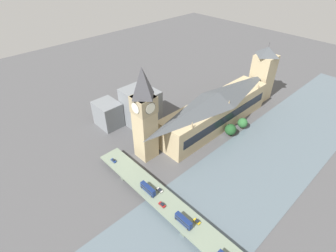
{
  "coord_description": "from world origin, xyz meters",
  "views": [
    {
      "loc": [
        -88.76,
        143.99,
        128.4
      ],
      "look_at": [
        18.97,
        41.94,
        21.41
      ],
      "focal_mm": 28.0,
      "sensor_mm": 36.0,
      "label": 1
    }
  ],
  "objects_px": {
    "car_southbound_mid": "(113,161)",
    "victoria_tower": "(263,74)",
    "car_northbound_tail": "(197,221)",
    "clock_tower": "(144,113)",
    "double_decker_bus_mid": "(148,189)",
    "car_southbound_extra": "(162,205)",
    "car_southbound_lead": "(160,190)",
    "road_bridge": "(190,224)",
    "double_decker_bus_rear": "(184,221)",
    "parliament_hall": "(216,109)"
  },
  "relations": [
    {
      "from": "car_southbound_mid",
      "to": "victoria_tower",
      "type": "bearing_deg",
      "value": -95.89
    },
    {
      "from": "car_northbound_tail",
      "to": "car_southbound_mid",
      "type": "height_order",
      "value": "car_northbound_tail"
    },
    {
      "from": "clock_tower",
      "to": "double_decker_bus_mid",
      "type": "distance_m",
      "value": 47.81
    },
    {
      "from": "car_northbound_tail",
      "to": "car_southbound_mid",
      "type": "distance_m",
      "value": 70.24
    },
    {
      "from": "car_southbound_mid",
      "to": "car_southbound_extra",
      "type": "relative_size",
      "value": 1.03
    },
    {
      "from": "double_decker_bus_mid",
      "to": "car_southbound_lead",
      "type": "height_order",
      "value": "double_decker_bus_mid"
    },
    {
      "from": "clock_tower",
      "to": "road_bridge",
      "type": "distance_m",
      "value": 73.05
    },
    {
      "from": "double_decker_bus_mid",
      "to": "car_southbound_extra",
      "type": "bearing_deg",
      "value": 177.3
    },
    {
      "from": "double_decker_bus_rear",
      "to": "car_southbound_extra",
      "type": "relative_size",
      "value": 2.42
    },
    {
      "from": "double_decker_bus_mid",
      "to": "car_northbound_tail",
      "type": "relative_size",
      "value": 2.79
    },
    {
      "from": "double_decker_bus_rear",
      "to": "car_northbound_tail",
      "type": "height_order",
      "value": "double_decker_bus_rear"
    },
    {
      "from": "double_decker_bus_mid",
      "to": "parliament_hall",
      "type": "bearing_deg",
      "value": -77.4
    },
    {
      "from": "clock_tower",
      "to": "victoria_tower",
      "type": "relative_size",
      "value": 1.24
    },
    {
      "from": "road_bridge",
      "to": "car_southbound_mid",
      "type": "relative_size",
      "value": 33.95
    },
    {
      "from": "parliament_hall",
      "to": "clock_tower",
      "type": "bearing_deg",
      "value": 80.8
    },
    {
      "from": "parliament_hall",
      "to": "double_decker_bus_rear",
      "type": "relative_size",
      "value": 10.15
    },
    {
      "from": "double_decker_bus_rear",
      "to": "clock_tower",
      "type": "bearing_deg",
      "value": -22.02
    },
    {
      "from": "parliament_hall",
      "to": "road_bridge",
      "type": "bearing_deg",
      "value": 120.87
    },
    {
      "from": "victoria_tower",
      "to": "clock_tower",
      "type": "bearing_deg",
      "value": 85.48
    },
    {
      "from": "car_northbound_tail",
      "to": "road_bridge",
      "type": "bearing_deg",
      "value": 56.29
    },
    {
      "from": "car_southbound_mid",
      "to": "car_northbound_tail",
      "type": "bearing_deg",
      "value": -175.3
    },
    {
      "from": "parliament_hall",
      "to": "clock_tower",
      "type": "height_order",
      "value": "clock_tower"
    },
    {
      "from": "car_southbound_extra",
      "to": "car_northbound_tail",
      "type": "bearing_deg",
      "value": -163.34
    },
    {
      "from": "car_northbound_tail",
      "to": "car_southbound_lead",
      "type": "height_order",
      "value": "car_northbound_tail"
    },
    {
      "from": "car_northbound_tail",
      "to": "double_decker_bus_rear",
      "type": "bearing_deg",
      "value": 52.9
    },
    {
      "from": "car_northbound_tail",
      "to": "car_southbound_extra",
      "type": "xyz_separation_m",
      "value": [
        20.69,
        6.19,
        -0.01
      ]
    },
    {
      "from": "car_northbound_tail",
      "to": "double_decker_bus_mid",
      "type": "bearing_deg",
      "value": 9.36
    },
    {
      "from": "victoria_tower",
      "to": "double_decker_bus_mid",
      "type": "xyz_separation_m",
      "value": [
        -20.0,
        156.9,
        -17.63
      ]
    },
    {
      "from": "victoria_tower",
      "to": "double_decker_bus_rear",
      "type": "height_order",
      "value": "victoria_tower"
    },
    {
      "from": "double_decker_bus_mid",
      "to": "car_southbound_mid",
      "type": "xyz_separation_m",
      "value": [
        36.22,
        0.19,
        -1.94
      ]
    },
    {
      "from": "clock_tower",
      "to": "car_northbound_tail",
      "type": "height_order",
      "value": "clock_tower"
    },
    {
      "from": "victoria_tower",
      "to": "car_northbound_tail",
      "type": "relative_size",
      "value": 13.41
    },
    {
      "from": "car_southbound_extra",
      "to": "double_decker_bus_rear",
      "type": "bearing_deg",
      "value": -178.61
    },
    {
      "from": "parliament_hall",
      "to": "car_southbound_extra",
      "type": "height_order",
      "value": "parliament_hall"
    },
    {
      "from": "road_bridge",
      "to": "double_decker_bus_rear",
      "type": "xyz_separation_m",
      "value": [
        2.42,
        2.86,
        3.66
      ]
    },
    {
      "from": "clock_tower",
      "to": "car_northbound_tail",
      "type": "bearing_deg",
      "value": 163.99
    },
    {
      "from": "parliament_hall",
      "to": "victoria_tower",
      "type": "height_order",
      "value": "victoria_tower"
    },
    {
      "from": "victoria_tower",
      "to": "double_decker_bus_rear",
      "type": "xyz_separation_m",
      "value": [
        -49.41,
        157.12,
        -17.57
      ]
    },
    {
      "from": "road_bridge",
      "to": "double_decker_bus_rear",
      "type": "relative_size",
      "value": 14.42
    },
    {
      "from": "double_decker_bus_mid",
      "to": "car_southbound_mid",
      "type": "height_order",
      "value": "double_decker_bus_mid"
    },
    {
      "from": "victoria_tower",
      "to": "car_northbound_tail",
      "type": "xyz_separation_m",
      "value": [
        -53.79,
        151.33,
        -19.55
      ]
    },
    {
      "from": "double_decker_bus_rear",
      "to": "car_southbound_lead",
      "type": "relative_size",
      "value": 2.54
    },
    {
      "from": "parliament_hall",
      "to": "double_decker_bus_mid",
      "type": "distance_m",
      "value": 91.77
    },
    {
      "from": "parliament_hall",
      "to": "double_decker_bus_rear",
      "type": "xyz_separation_m",
      "value": [
        -49.35,
        89.48,
        -7.5
      ]
    },
    {
      "from": "clock_tower",
      "to": "road_bridge",
      "type": "xyz_separation_m",
      "value": [
        -62.34,
        21.38,
        -31.5
      ]
    },
    {
      "from": "victoria_tower",
      "to": "car_southbound_extra",
      "type": "xyz_separation_m",
      "value": [
        -33.1,
        157.52,
        -19.56
      ]
    },
    {
      "from": "victoria_tower",
      "to": "car_southbound_lead",
      "type": "xyz_separation_m",
      "value": [
        -24.37,
        151.44,
        -19.59
      ]
    },
    {
      "from": "double_decker_bus_mid",
      "to": "car_northbound_tail",
      "type": "distance_m",
      "value": 34.3
    },
    {
      "from": "road_bridge",
      "to": "car_northbound_tail",
      "type": "relative_size",
      "value": 38.14
    },
    {
      "from": "road_bridge",
      "to": "car_southbound_extra",
      "type": "height_order",
      "value": "car_southbound_extra"
    }
  ]
}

